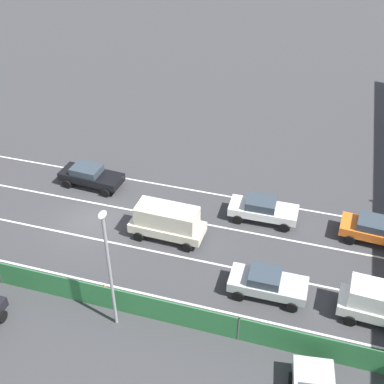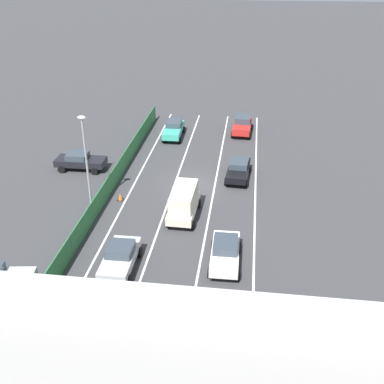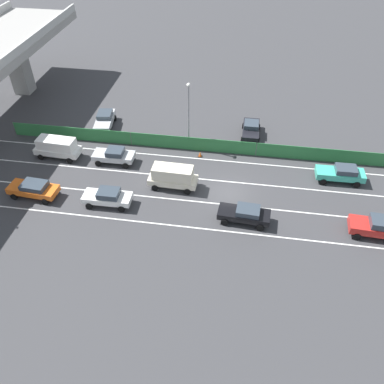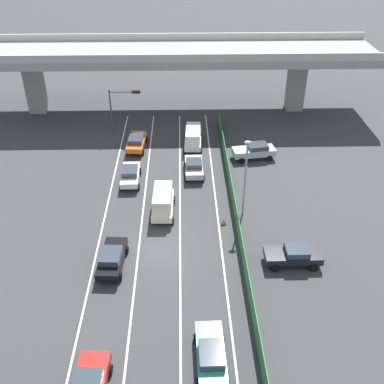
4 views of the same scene
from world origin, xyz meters
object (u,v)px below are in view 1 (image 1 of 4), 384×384
car_sedan_white (263,209)px  street_lamp (108,261)px  car_sedan_black (90,175)px  traffic_cone (104,287)px  car_van_cream (167,221)px  car_sedan_silver (267,283)px  car_taxi_orange (378,230)px

car_sedan_white → street_lamp: 12.54m
car_sedan_black → car_sedan_white: bearing=88.5°
traffic_cone → car_van_cream: bearing=160.4°
car_sedan_silver → traffic_cone: bearing=-74.8°
car_sedan_white → car_sedan_black: (-0.32, -12.41, -0.02)m
car_taxi_orange → car_van_cream: size_ratio=1.01×
car_sedan_white → car_taxi_orange: 7.17m
car_sedan_silver → street_lamp: (4.19, -7.13, 3.57)m
car_sedan_black → car_sedan_silver: 15.33m
car_sedan_silver → car_van_cream: size_ratio=0.91×
car_van_cream → street_lamp: bearing=-3.0°
car_sedan_black → traffic_cone: bearing=29.7°
car_sedan_white → street_lamp: (10.56, -5.75, 3.56)m
car_sedan_silver → car_taxi_orange: car_sedan_silver is taller
car_van_cream → car_sedan_black: bearing=-117.8°
car_sedan_black → traffic_cone: car_sedan_black is taller
car_sedan_white → car_taxi_orange: bearing=89.5°
car_van_cream → car_taxi_orange: bearing=104.9°
car_taxi_orange → street_lamp: (10.50, -12.92, 3.56)m
car_sedan_white → car_sedan_silver: car_sedan_white is taller
traffic_cone → street_lamp: bearing=39.4°
car_sedan_white → traffic_cone: 11.36m
car_sedan_white → traffic_cone: (8.71, -7.27, -0.62)m
street_lamp → traffic_cone: 4.81m
car_sedan_white → car_van_cream: (3.39, -5.37, 0.40)m
car_taxi_orange → traffic_cone: car_taxi_orange is taller
car_sedan_silver → car_van_cream: (-2.97, -6.76, 0.41)m
street_lamp → car_sedan_black: bearing=-148.5°
traffic_cone → car_sedan_black: bearing=-150.3°
car_taxi_orange → street_lamp: 17.03m
car_taxi_orange → car_sedan_silver: bearing=-42.6°
car_sedan_silver → traffic_cone: (2.35, -8.65, -0.61)m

